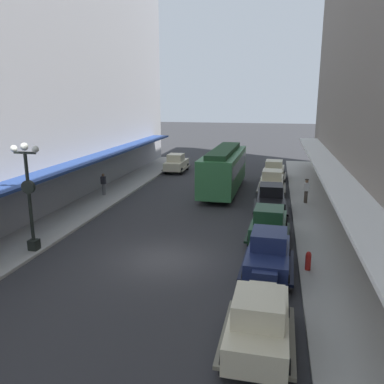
% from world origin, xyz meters
% --- Properties ---
extents(ground_plane, '(200.00, 200.00, 0.00)m').
position_xyz_m(ground_plane, '(0.00, 0.00, 0.00)').
color(ground_plane, '#2D2D30').
extents(sidewalk_left, '(3.00, 60.00, 0.15)m').
position_xyz_m(sidewalk_left, '(-7.50, 0.00, 0.07)').
color(sidewalk_left, '#A8A59E').
rests_on(sidewalk_left, ground).
extents(sidewalk_right, '(3.00, 60.00, 0.15)m').
position_xyz_m(sidewalk_right, '(7.50, 0.00, 0.07)').
color(sidewalk_right, '#A8A59E').
rests_on(sidewalk_right, ground).
extents(parked_car_0, '(2.19, 4.28, 1.84)m').
position_xyz_m(parked_car_0, '(4.52, -5.80, 0.94)').
color(parked_car_0, beige).
rests_on(parked_car_0, ground).
extents(parked_car_1, '(2.20, 4.28, 1.84)m').
position_xyz_m(parked_car_1, '(4.59, 14.31, 0.94)').
color(parked_car_1, beige).
rests_on(parked_car_1, ground).
extents(parked_car_2, '(2.16, 4.27, 1.84)m').
position_xyz_m(parked_car_2, '(-4.88, 21.37, 0.94)').
color(parked_car_2, beige).
rests_on(parked_car_2, ground).
extents(parked_car_3, '(2.26, 4.30, 1.84)m').
position_xyz_m(parked_car_3, '(4.67, -0.54, 0.94)').
color(parked_car_3, '#19234C').
rests_on(parked_car_3, ground).
extents(parked_car_4, '(2.29, 4.31, 1.84)m').
position_xyz_m(parked_car_4, '(4.70, 19.24, 0.94)').
color(parked_car_4, beige).
rests_on(parked_car_4, ground).
extents(parked_car_5, '(2.30, 4.32, 1.84)m').
position_xyz_m(parked_car_5, '(4.60, 3.54, 0.94)').
color(parked_car_5, '#193D23').
rests_on(parked_car_5, ground).
extents(parked_car_6, '(2.22, 4.29, 1.84)m').
position_xyz_m(parked_car_6, '(4.61, 8.70, 0.94)').
color(parked_car_6, black).
rests_on(parked_car_6, ground).
extents(streetcar, '(2.69, 9.65, 3.46)m').
position_xyz_m(streetcar, '(0.84, 13.95, 1.90)').
color(streetcar, '#33723F').
rests_on(streetcar, ground).
extents(lamp_post_with_clock, '(1.42, 0.44, 5.16)m').
position_xyz_m(lamp_post_with_clock, '(-6.40, -0.49, 2.99)').
color(lamp_post_with_clock, black).
rests_on(lamp_post_with_clock, sidewalk_left).
extents(fire_hydrant, '(0.24, 0.24, 0.82)m').
position_xyz_m(fire_hydrant, '(6.35, -0.09, 0.56)').
color(fire_hydrant, '#B21E19').
rests_on(fire_hydrant, sidewalk_right).
extents(pedestrian_0, '(0.36, 0.24, 1.64)m').
position_xyz_m(pedestrian_0, '(-7.71, 10.39, 0.99)').
color(pedestrian_0, slate).
rests_on(pedestrian_0, sidewalk_left).
extents(pedestrian_1, '(0.36, 0.28, 1.67)m').
position_xyz_m(pedestrian_1, '(6.97, 11.20, 1.01)').
color(pedestrian_1, '#4C4238').
rests_on(pedestrian_1, sidewalk_right).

